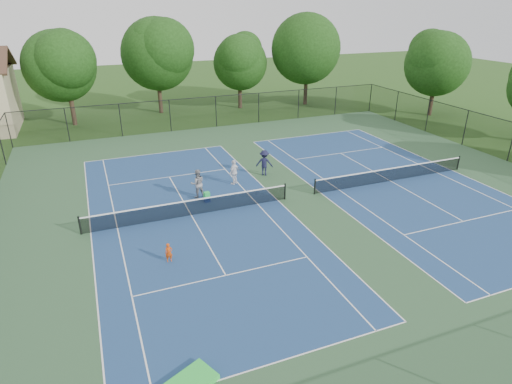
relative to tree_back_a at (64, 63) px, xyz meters
name	(u,v)px	position (x,y,z in m)	size (l,w,h in m)	color
ground	(300,197)	(13.00, -24.00, -6.04)	(140.00, 140.00, 0.00)	#234716
court_pad	(300,197)	(13.00, -24.00, -6.03)	(36.00, 36.00, 0.01)	#345B33
tennis_court_left	(191,214)	(6.00, -24.00, -5.94)	(12.00, 23.83, 1.07)	navy
tennis_court_right	(391,180)	(20.00, -24.00, -5.94)	(12.00, 23.83, 1.07)	navy
perimeter_fence	(301,173)	(13.00, -24.00, -4.44)	(36.08, 36.08, 3.02)	black
tree_back_a	(64,63)	(0.00, 0.00, 0.00)	(6.80, 6.80, 9.15)	#2D2116
tree_back_b	(156,51)	(9.00, 2.00, 0.56)	(7.60, 7.60, 10.03)	#2D2116
tree_back_c	(239,59)	(18.00, 1.00, -0.56)	(6.00, 6.00, 8.40)	#2D2116
tree_back_d	(308,45)	(26.00, 0.00, 0.79)	(7.80, 7.80, 10.37)	#2D2116
tree_side_e	(438,60)	(36.00, -10.00, -0.23)	(6.60, 6.60, 8.87)	#2D2116
child_player	(169,253)	(3.88, -28.31, -5.56)	(0.35, 0.23, 0.96)	#CA420D
instructor	(198,184)	(7.03, -21.64, -5.12)	(0.90, 0.70, 1.84)	gray
bystander_a	(234,172)	(9.85, -20.48, -5.18)	(1.00, 0.42, 1.71)	white
bystander_b	(264,163)	(12.37, -19.70, -5.12)	(1.19, 0.69, 1.84)	#181935
ball_crate	(207,200)	(7.35, -22.54, -5.89)	(0.35, 0.32, 0.29)	navy
ball_hopper	(207,195)	(7.35, -22.54, -5.57)	(0.33, 0.28, 0.37)	green
green_tarp	(191,382)	(3.11, -35.70, -5.93)	(1.54, 1.03, 0.19)	green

